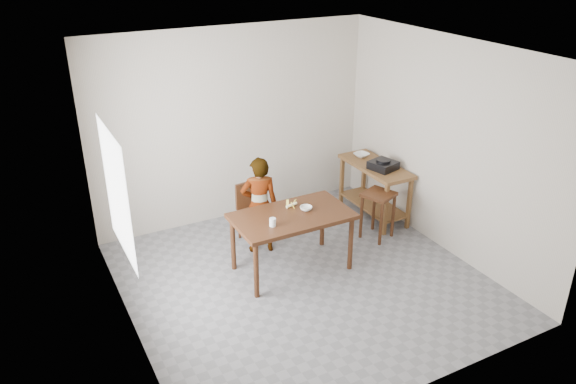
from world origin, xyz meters
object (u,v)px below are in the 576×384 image
stool (377,215)px  dining_table (292,242)px  prep_counter (374,190)px  child (259,205)px  dining_chair (256,213)px

stool → dining_table: bearing=-173.4°
prep_counter → child: bearing=-176.8°
prep_counter → child: child is taller
prep_counter → stool: (-0.33, -0.54, -0.07)m
prep_counter → dining_chair: prep_counter is taller
child → prep_counter: bearing=-158.5°
dining_chair → stool: bearing=-33.0°
dining_table → prep_counter: (1.72, 0.70, 0.03)m
dining_table → prep_counter: prep_counter is taller
dining_chair → stool: size_ratio=1.20×
prep_counter → dining_table: bearing=-157.9°
child → stool: (1.54, -0.43, -0.32)m
stool → child: bearing=164.2°
dining_table → stool: dining_table is taller
child → dining_chair: child is taller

